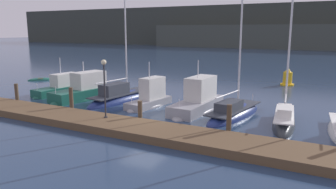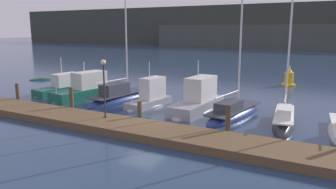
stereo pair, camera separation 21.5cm
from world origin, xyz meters
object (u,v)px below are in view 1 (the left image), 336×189
Objects in this scene: sailboat_berth_7 at (284,123)px; dock_lamppost at (104,79)px; motorboat_berth_1 at (62,90)px; motorboat_berth_5 at (198,104)px; motorboat_berth_4 at (150,101)px; sailboat_berth_6 at (234,115)px; channel_buoy at (288,78)px; sailboat_berth_3 at (122,99)px; motorboat_berth_2 at (85,94)px; rowboat_adrift at (41,80)px.

dock_lamppost is at bearing -152.31° from sailboat_berth_7.
motorboat_berth_1 is 13.54m from motorboat_berth_5.
motorboat_berth_1 is 0.90× the size of motorboat_berth_5.
sailboat_berth_6 is (6.59, 0.10, -0.33)m from motorboat_berth_4.
dock_lamppost reaches higher than motorboat_berth_1.
channel_buoy is at bearing 74.25° from motorboat_berth_5.
motorboat_berth_5 reaches higher than channel_buoy.
motorboat_berth_1 is 16.34m from sailboat_berth_6.
sailboat_berth_6 is 15.04m from channel_buoy.
sailboat_berth_6 is 9.01m from dock_lamppost.
motorboat_berth_4 is at bearing -179.10° from sailboat_berth_6.
sailboat_berth_6 reaches higher than motorboat_berth_4.
sailboat_berth_7 is (19.68, -0.89, -0.21)m from motorboat_berth_1.
dock_lamppost is (9.88, -6.04, 2.54)m from motorboat_berth_1.
motorboat_berth_5 reaches higher than motorboat_berth_1.
channel_buoy is at bearing 52.89° from sailboat_berth_3.
sailboat_berth_6 is (12.96, 0.31, -0.31)m from motorboat_berth_2.
rowboat_adrift is at bearing -159.49° from channel_buoy.
dock_lamppost reaches higher than motorboat_berth_2.
channel_buoy is 0.72× the size of rowboat_adrift.
sailboat_berth_3 is 6.87m from motorboat_berth_5.
sailboat_berth_6 is 2.50× the size of dock_lamppost.
motorboat_berth_4 is at bearing 177.74° from sailboat_berth_7.
sailboat_berth_7 is 11.41m from dock_lamppost.
motorboat_berth_2 is 10.18m from motorboat_berth_5.
sailboat_berth_3 is 3.12m from motorboat_berth_4.
motorboat_berth_1 is 11.85m from dock_lamppost.
sailboat_berth_6 is (16.33, -0.40, -0.23)m from motorboat_berth_1.
sailboat_berth_3 reaches higher than dock_lamppost.
rowboat_adrift is (-8.29, 4.86, -0.34)m from motorboat_berth_1.
motorboat_berth_2 is 0.74× the size of sailboat_berth_6.
sailboat_berth_7 is at bearing -0.64° from motorboat_berth_2.
motorboat_berth_5 is 15.22m from channel_buoy.
sailboat_berth_7 is at bearing 27.69° from dock_lamppost.
rowboat_adrift is (-25.95, -9.71, -0.76)m from channel_buoy.
rowboat_adrift is (-27.96, 5.75, -0.13)m from sailboat_berth_7.
dock_lamppost is (0.13, -5.54, 2.44)m from motorboat_berth_4.
motorboat_berth_2 is at bearing -176.40° from motorboat_berth_5.
motorboat_berth_2 is 0.69× the size of sailboat_berth_7.
motorboat_berth_1 reaches higher than channel_buoy.
sailboat_berth_7 is 28.55m from rowboat_adrift.
motorboat_berth_2 is at bearing 140.65° from dock_lamppost.
sailboat_berth_6 is 0.93× the size of sailboat_berth_7.
sailboat_berth_6 is at bearing -1.39° from motorboat_berth_1.
motorboat_berth_4 is 0.75× the size of motorboat_berth_5.
rowboat_adrift is at bearing 162.19° from sailboat_berth_3.
channel_buoy is at bearing 46.93° from motorboat_berth_2.
channel_buoy is at bearing 84.91° from sailboat_berth_6.
dock_lamppost reaches higher than rowboat_adrift.
motorboat_berth_1 is 19.70m from sailboat_berth_7.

